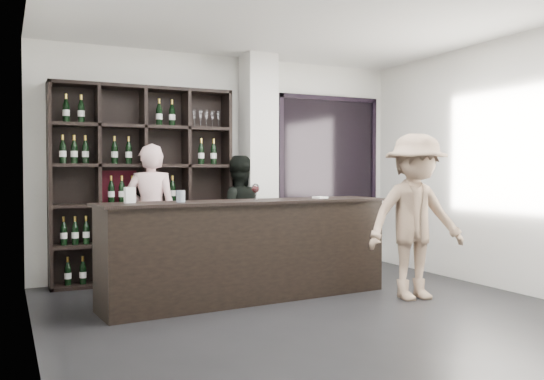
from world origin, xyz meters
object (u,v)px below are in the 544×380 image
wine_shelf (144,185)px  customer (416,217)px  tasting_counter (250,250)px  taster_black (237,216)px  taster_pink (151,214)px

wine_shelf → customer: (2.42, -2.17, -0.32)m
customer → tasting_counter: bearing=162.2°
wine_shelf → taster_black: (1.17, -0.17, -0.42)m
tasting_counter → taster_pink: size_ratio=1.90×
tasting_counter → taster_pink: 1.53m
taster_pink → tasting_counter: bearing=140.0°
wine_shelf → taster_pink: 0.39m
taster_pink → taster_black: 1.12m
wine_shelf → taster_black: 1.25m
tasting_counter → taster_black: 1.37m
customer → taster_pink: bearing=145.5°
tasting_counter → customer: size_ratio=1.82×
wine_shelf → tasting_counter: wine_shelf is taller
wine_shelf → customer: bearing=-41.8°
tasting_counter → customer: (1.62, -0.70, 0.35)m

